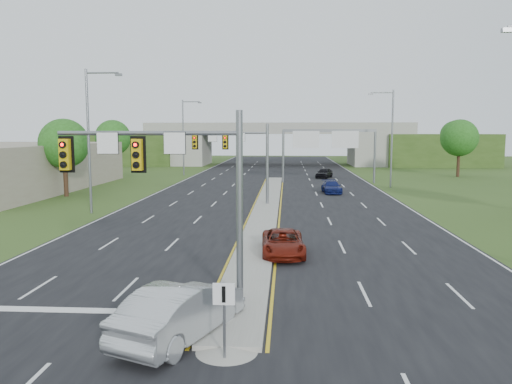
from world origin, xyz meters
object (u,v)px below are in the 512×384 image
object	(u,v)px
sign_gantry	(328,141)
car_far_b	(332,187)
keep_right_sign	(224,308)
car_far_a	(283,243)
signal_mast_near	(176,175)
car_far_c	(324,173)
overpass	(278,147)
signal_mast_far	(241,150)
car_silver	(181,310)

from	to	relation	value
sign_gantry	car_far_b	xyz separation A→B (m)	(-0.38, -10.72, -4.59)
keep_right_sign	car_far_a	world-z (taller)	keep_right_sign
signal_mast_near	keep_right_sign	xyz separation A→B (m)	(2.26, -4.45, -3.21)
sign_gantry	car_far_c	bearing A→B (deg)	88.72
car_far_a	overpass	bearing A→B (deg)	88.29
signal_mast_near	keep_right_sign	bearing A→B (deg)	-63.06
signal_mast_far	car_far_a	xyz separation A→B (m)	(3.76, -17.46, -4.07)
keep_right_sign	car_far_c	size ratio (longest dim) A/B	0.54
overpass	car_far_c	bearing A→B (deg)	-76.37
keep_right_sign	car_silver	world-z (taller)	keep_right_sign
signal_mast_far	overpass	distance (m)	55.13
signal_mast_near	car_silver	bearing A→B (deg)	-75.62
car_far_a	car_far_c	size ratio (longest dim) A/B	1.13
overpass	car_far_a	bearing A→B (deg)	-88.82
sign_gantry	car_far_b	world-z (taller)	sign_gantry
signal_mast_far	car_far_c	world-z (taller)	signal_mast_far
car_silver	keep_right_sign	bearing A→B (deg)	157.24
car_far_a	car_far_c	bearing A→B (deg)	80.24
sign_gantry	car_silver	xyz separation A→B (m)	(-8.18, -47.97, -4.38)
keep_right_sign	car_silver	size ratio (longest dim) A/B	0.43
car_silver	signal_mast_near	bearing A→B (deg)	-53.86
signal_mast_far	keep_right_sign	world-z (taller)	signal_mast_far
car_far_c	car_silver	bearing A→B (deg)	-78.18
keep_right_sign	car_far_a	size ratio (longest dim) A/B	0.48
signal_mast_near	car_far_b	distance (m)	35.56
signal_mast_far	car_far_a	world-z (taller)	signal_mast_far
car_silver	car_far_c	bearing A→B (deg)	-76.88
signal_mast_near	car_far_c	bearing A→B (deg)	80.05
car_far_a	car_far_b	xyz separation A→B (m)	(4.80, 26.73, -0.00)
car_far_c	signal_mast_near	bearing A→B (deg)	-79.49
keep_right_sign	overpass	size ratio (longest dim) A/B	0.03
overpass	car_far_a	world-z (taller)	overpass
car_silver	car_far_b	size ratio (longest dim) A/B	1.18
keep_right_sign	signal_mast_far	bearing A→B (deg)	94.39
signal_mast_near	car_silver	world-z (taller)	signal_mast_near
keep_right_sign	overpass	xyz separation A→B (m)	(0.00, 84.53, 2.04)
overpass	signal_mast_far	bearing A→B (deg)	-92.35
signal_mast_near	car_far_c	distance (m)	52.82
car_far_a	keep_right_sign	bearing A→B (deg)	-100.02
keep_right_sign	car_far_c	distance (m)	56.75
signal_mast_far	car_silver	distance (m)	28.25
signal_mast_near	overpass	size ratio (longest dim) A/B	0.09
keep_right_sign	car_far_b	bearing A→B (deg)	80.76
car_far_b	car_far_c	bearing A→B (deg)	84.99
overpass	car_silver	xyz separation A→B (m)	(-1.50, -83.05, -2.69)
keep_right_sign	overpass	bearing A→B (deg)	90.00
overpass	car_far_a	distance (m)	72.61
keep_right_sign	car_silver	xyz separation A→B (m)	(-1.50, 1.48, -0.65)
signal_mast_far	sign_gantry	bearing A→B (deg)	65.89
signal_mast_near	keep_right_sign	size ratio (longest dim) A/B	3.18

